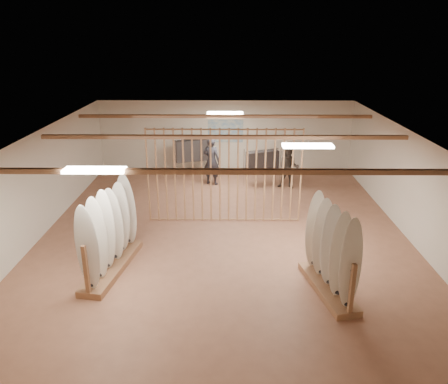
{
  "coord_description": "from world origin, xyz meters",
  "views": [
    {
      "loc": [
        0.11,
        -11.12,
        5.25
      ],
      "look_at": [
        0.0,
        0.0,
        1.2
      ],
      "focal_mm": 35.0,
      "sensor_mm": 36.0,
      "label": 1
    }
  ],
  "objects_px": {
    "rack_left": "(110,242)",
    "rack_right": "(330,263)",
    "clothing_rack_b": "(262,162)",
    "clothing_rack_a": "(192,150)",
    "shopper_a": "(212,158)",
    "shopper_b": "(289,165)"
  },
  "relations": [
    {
      "from": "rack_left",
      "to": "rack_right",
      "type": "height_order",
      "value": "rack_left"
    },
    {
      "from": "rack_right",
      "to": "clothing_rack_b",
      "type": "height_order",
      "value": "rack_right"
    },
    {
      "from": "rack_left",
      "to": "clothing_rack_a",
      "type": "xyz_separation_m",
      "value": [
        1.28,
        7.48,
        0.25
      ]
    },
    {
      "from": "shopper_a",
      "to": "rack_left",
      "type": "bearing_deg",
      "value": 94.93
    },
    {
      "from": "clothing_rack_b",
      "to": "shopper_b",
      "type": "distance_m",
      "value": 0.97
    },
    {
      "from": "clothing_rack_a",
      "to": "shopper_b",
      "type": "relative_size",
      "value": 0.84
    },
    {
      "from": "rack_right",
      "to": "shopper_a",
      "type": "distance_m",
      "value": 7.63
    },
    {
      "from": "rack_left",
      "to": "rack_right",
      "type": "bearing_deg",
      "value": -0.99
    },
    {
      "from": "rack_right",
      "to": "shopper_b",
      "type": "xyz_separation_m",
      "value": [
        -0.01,
        6.69,
        0.19
      ]
    },
    {
      "from": "rack_left",
      "to": "clothing_rack_b",
      "type": "xyz_separation_m",
      "value": [
        3.95,
        6.13,
        0.19
      ]
    },
    {
      "from": "clothing_rack_b",
      "to": "shopper_b",
      "type": "xyz_separation_m",
      "value": [
        0.92,
        -0.3,
        -0.03
      ]
    },
    {
      "from": "rack_left",
      "to": "clothing_rack_b",
      "type": "height_order",
      "value": "rack_left"
    },
    {
      "from": "rack_right",
      "to": "clothing_rack_b",
      "type": "relative_size",
      "value": 1.58
    },
    {
      "from": "rack_right",
      "to": "clothing_rack_a",
      "type": "distance_m",
      "value": 9.08
    },
    {
      "from": "rack_left",
      "to": "rack_right",
      "type": "xyz_separation_m",
      "value": [
        4.88,
        -0.86,
        -0.03
      ]
    },
    {
      "from": "clothing_rack_a",
      "to": "shopper_a",
      "type": "distance_m",
      "value": 1.49
    },
    {
      "from": "shopper_a",
      "to": "rack_right",
      "type": "bearing_deg",
      "value": 134.89
    },
    {
      "from": "rack_left",
      "to": "shopper_a",
      "type": "relative_size",
      "value": 1.31
    },
    {
      "from": "rack_left",
      "to": "shopper_b",
      "type": "distance_m",
      "value": 7.6
    },
    {
      "from": "rack_right",
      "to": "clothing_rack_b",
      "type": "distance_m",
      "value": 7.06
    },
    {
      "from": "clothing_rack_b",
      "to": "shopper_a",
      "type": "bearing_deg",
      "value": 155.18
    },
    {
      "from": "clothing_rack_b",
      "to": "rack_left",
      "type": "bearing_deg",
      "value": -144.01
    }
  ]
}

